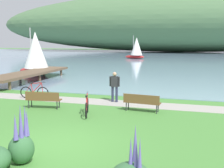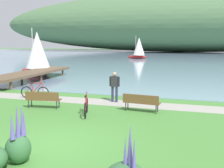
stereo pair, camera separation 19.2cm
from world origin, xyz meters
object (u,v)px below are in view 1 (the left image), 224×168
(person_at_shoreline, at_px, (115,85))
(sailboat_mid_bay, at_px, (136,48))
(park_bench_near_camera, at_px, (142,101))
(bicycle_leaning_near_bench, at_px, (34,92))
(bicycle_beside_path, at_px, (87,107))
(park_bench_further_along, at_px, (43,98))
(sailboat_toward_hillside, at_px, (35,53))

(person_at_shoreline, height_order, sailboat_mid_bay, sailboat_mid_bay)
(park_bench_near_camera, bearing_deg, bicycle_leaning_near_bench, 169.35)
(park_bench_near_camera, xyz_separation_m, bicycle_beside_path, (-2.35, -1.32, -0.12))
(park_bench_further_along, bearing_deg, park_bench_near_camera, 8.61)
(person_at_shoreline, xyz_separation_m, sailboat_mid_bay, (-5.94, 36.69, 1.12))
(person_at_shoreline, bearing_deg, park_bench_further_along, -141.96)
(park_bench_further_along, distance_m, sailboat_toward_hillside, 14.23)
(park_bench_near_camera, distance_m, person_at_shoreline, 2.54)
(park_bench_near_camera, xyz_separation_m, park_bench_further_along, (-4.96, -0.75, 0.00))
(park_bench_further_along, height_order, person_at_shoreline, person_at_shoreline)
(park_bench_further_along, relative_size, bicycle_leaning_near_bench, 1.05)
(park_bench_further_along, bearing_deg, sailboat_mid_bay, 94.13)
(park_bench_further_along, height_order, bicycle_leaning_near_bench, bicycle_leaning_near_bench)
(park_bench_further_along, distance_m, bicycle_beside_path, 2.68)
(person_at_shoreline, distance_m, sailboat_mid_bay, 37.18)
(park_bench_near_camera, xyz_separation_m, person_at_shoreline, (-1.85, 1.69, 0.46))
(sailboat_toward_hillside, bearing_deg, person_at_shoreline, -41.10)
(park_bench_near_camera, xyz_separation_m, sailboat_mid_bay, (-7.79, 38.37, 1.58))
(park_bench_further_along, height_order, bicycle_beside_path, bicycle_beside_path)
(bicycle_leaning_near_bench, distance_m, sailboat_toward_hillside, 11.63)
(bicycle_beside_path, xyz_separation_m, person_at_shoreline, (0.50, 3.01, 0.58))
(bicycle_beside_path, bearing_deg, sailboat_toward_hillside, 129.63)
(park_bench_near_camera, xyz_separation_m, bicycle_leaning_near_bench, (-6.73, 1.27, -0.12))
(person_at_shoreline, distance_m, sailboat_toward_hillside, 14.39)
(bicycle_beside_path, height_order, sailboat_mid_bay, sailboat_mid_bay)
(sailboat_mid_bay, bearing_deg, sailboat_toward_hillside, -100.10)
(park_bench_near_camera, distance_m, bicycle_beside_path, 2.70)
(bicycle_leaning_near_bench, xyz_separation_m, sailboat_mid_bay, (-1.06, 37.11, 1.70))
(park_bench_near_camera, distance_m, sailboat_mid_bay, 39.19)
(bicycle_leaning_near_bench, distance_m, person_at_shoreline, 4.94)
(bicycle_beside_path, distance_m, person_at_shoreline, 3.11)
(sailboat_mid_bay, relative_size, sailboat_toward_hillside, 0.93)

